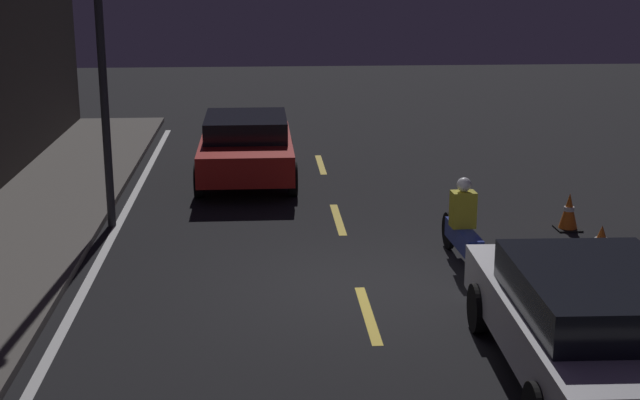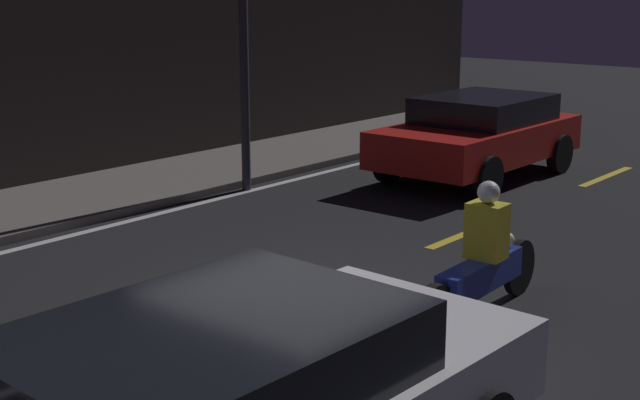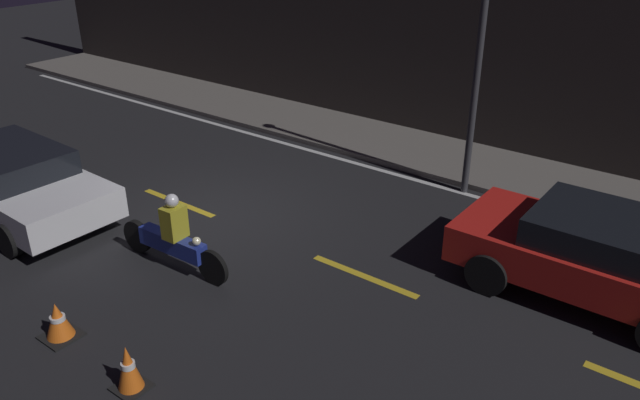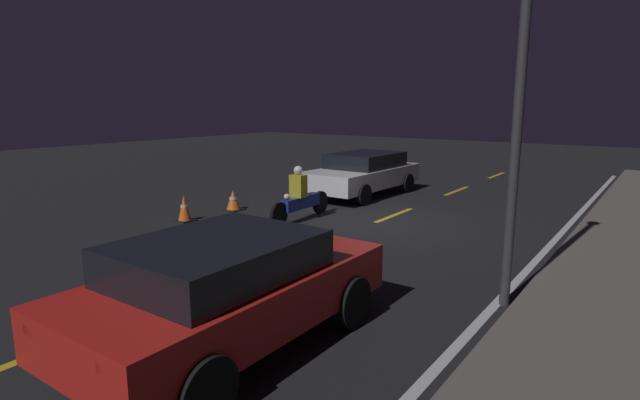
{
  "view_description": "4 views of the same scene",
  "coord_description": "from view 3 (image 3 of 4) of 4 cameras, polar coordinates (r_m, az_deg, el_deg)",
  "views": [
    {
      "loc": [
        -11.85,
        1.38,
        4.48
      ],
      "look_at": [
        1.42,
        0.47,
        0.92
      ],
      "focal_mm": 50.0,
      "sensor_mm": 36.0,
      "label": 1
    },
    {
      "loc": [
        -6.48,
        -5.74,
        3.21
      ],
      "look_at": [
        0.81,
        0.35,
        0.88
      ],
      "focal_mm": 50.0,
      "sensor_mm": 36.0,
      "label": 2
    },
    {
      "loc": [
        8.13,
        -7.28,
        5.55
      ],
      "look_at": [
        2.64,
        -0.05,
        1.15
      ],
      "focal_mm": 35.0,
      "sensor_mm": 36.0,
      "label": 3
    },
    {
      "loc": [
        10.44,
        5.77,
        2.87
      ],
      "look_at": [
        2.1,
        -0.17,
        0.87
      ],
      "focal_mm": 28.0,
      "sensor_mm": 36.0,
      "label": 4
    }
  ],
  "objects": [
    {
      "name": "lane_dash_d",
      "position": [
        10.26,
        4.05,
        -6.95
      ],
      "size": [
        2.0,
        0.14,
        0.01
      ],
      "color": "gold",
      "rests_on": "ground"
    },
    {
      "name": "lane_solid_kerb",
      "position": [
        14.9,
        1.12,
        3.99
      ],
      "size": [
        25.2,
        0.14,
        0.01
      ],
      "color": "silver",
      "rests_on": "ground"
    },
    {
      "name": "building_front",
      "position": [
        16.46,
        7.17,
        15.05
      ],
      "size": [
        28.0,
        0.3,
        5.04
      ],
      "color": "#2D2826",
      "rests_on": "ground"
    },
    {
      "name": "taxi_red",
      "position": [
        10.28,
        23.93,
        -4.43
      ],
      "size": [
        4.02,
        2.03,
        1.37
      ],
      "rotation": [
        0.0,
        0.0,
        3.14
      ],
      "color": "red",
      "rests_on": "ground"
    },
    {
      "name": "lane_dash_c",
      "position": [
        12.93,
        -12.8,
        -0.24
      ],
      "size": [
        2.0,
        0.14,
        0.01
      ],
      "color": "gold",
      "rests_on": "ground"
    },
    {
      "name": "ground_plane",
      "position": [
        12.25,
        -9.73,
        -1.5
      ],
      "size": [
        56.0,
        56.0,
        0.0
      ],
      "primitive_type": "plane",
      "color": "black"
    },
    {
      "name": "traffic_cone_mid",
      "position": [
        8.32,
        -17.11,
        -14.5
      ],
      "size": [
        0.42,
        0.42,
        0.65
      ],
      "color": "black",
      "rests_on": "ground"
    },
    {
      "name": "traffic_cone_near",
      "position": [
        9.52,
        -22.83,
        -10.16
      ],
      "size": [
        0.5,
        0.5,
        0.56
      ],
      "color": "black",
      "rests_on": "ground"
    },
    {
      "name": "street_lamp",
      "position": [
        12.47,
        14.53,
        14.37
      ],
      "size": [
        0.28,
        0.28,
        5.76
      ],
      "color": "#333338",
      "rests_on": "ground"
    },
    {
      "name": "sedan_white",
      "position": [
        13.21,
        -26.18,
        1.62
      ],
      "size": [
        4.38,
        2.09,
        1.33
      ],
      "rotation": [
        0.0,
        0.0,
        -0.03
      ],
      "color": "silver",
      "rests_on": "ground"
    },
    {
      "name": "lane_dash_b",
      "position": [
        16.42,
        -23.18,
        3.96
      ],
      "size": [
        2.0,
        0.14,
        0.01
      ],
      "color": "gold",
      "rests_on": "ground"
    },
    {
      "name": "motorcycle",
      "position": [
        10.48,
        -13.36,
        -3.43
      ],
      "size": [
        2.37,
        0.37,
        1.37
      ],
      "rotation": [
        0.0,
        0.0,
        0.04
      ],
      "color": "black",
      "rests_on": "ground"
    },
    {
      "name": "raised_curb",
      "position": [
        16.0,
        4.21,
        5.71
      ],
      "size": [
        28.0,
        2.4,
        0.12
      ],
      "color": "#605B56",
      "rests_on": "ground"
    }
  ]
}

